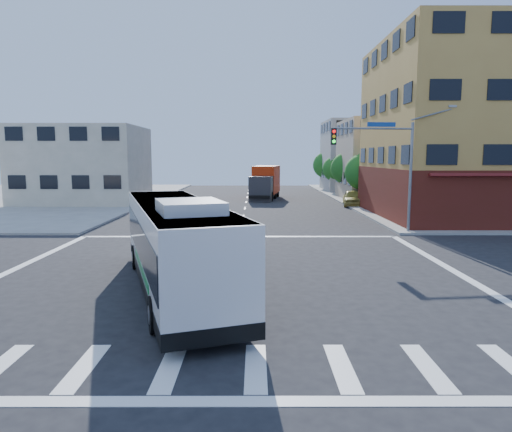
{
  "coord_description": "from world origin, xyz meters",
  "views": [
    {
      "loc": [
        0.99,
        -18.05,
        4.86
      ],
      "look_at": [
        1.02,
        2.65,
        2.17
      ],
      "focal_mm": 32.0,
      "sensor_mm": 36.0,
      "label": 1
    }
  ],
  "objects": [
    {
      "name": "building_east_far",
      "position": [
        16.98,
        47.98,
        5.01
      ],
      "size": [
        12.06,
        10.06,
        10.0
      ],
      "color": "#979792",
      "rests_on": "ground"
    },
    {
      "name": "street_tree_a",
      "position": [
        11.9,
        27.92,
        3.59
      ],
      "size": [
        3.6,
        3.6,
        5.53
      ],
      "color": "#341F13",
      "rests_on": "ground"
    },
    {
      "name": "street_tree_c",
      "position": [
        11.9,
        43.92,
        3.46
      ],
      "size": [
        3.4,
        3.4,
        5.29
      ],
      "color": "#341F13",
      "rests_on": "ground"
    },
    {
      "name": "box_truck",
      "position": [
        2.13,
        34.94,
        1.85
      ],
      "size": [
        3.83,
        8.76,
        3.81
      ],
      "rotation": [
        0.0,
        0.0,
        -0.17
      ],
      "color": "#27272C",
      "rests_on": "ground"
    },
    {
      "name": "corner_building_ne",
      "position": [
        19.99,
        18.48,
        5.89
      ],
      "size": [
        18.1,
        15.44,
        14.0
      ],
      "color": "#B98F42",
      "rests_on": "ground"
    },
    {
      "name": "ground",
      "position": [
        0.0,
        0.0,
        0.0
      ],
      "size": [
        120.0,
        120.0,
        0.0
      ],
      "primitive_type": "plane",
      "color": "black",
      "rests_on": "ground"
    },
    {
      "name": "building_east_near",
      "position": [
        16.98,
        33.98,
        4.51
      ],
      "size": [
        12.06,
        10.06,
        9.0
      ],
      "color": "tan",
      "rests_on": "ground"
    },
    {
      "name": "parked_car",
      "position": [
        10.72,
        27.36,
        0.79
      ],
      "size": [
        2.53,
        4.84,
        1.57
      ],
      "primitive_type": "imported",
      "rotation": [
        0.0,
        0.0,
        -0.15
      ],
      "color": "#B5A547",
      "rests_on": "ground"
    },
    {
      "name": "street_tree_d",
      "position": [
        11.9,
        51.92,
        3.88
      ],
      "size": [
        4.0,
        4.0,
        6.03
      ],
      "color": "#341F13",
      "rests_on": "ground"
    },
    {
      "name": "transit_bus",
      "position": [
        -1.88,
        -1.85,
        1.75
      ],
      "size": [
        6.25,
        12.3,
        3.58
      ],
      "rotation": [
        0.0,
        0.0,
        0.32
      ],
      "color": "black",
      "rests_on": "ground"
    },
    {
      "name": "signal_mast_ne",
      "position": [
        9.08,
        10.62,
        4.98
      ],
      "size": [
        7.91,
        1.13,
        8.07
      ],
      "color": "slate",
      "rests_on": "ground"
    },
    {
      "name": "building_west",
      "position": [
        -17.02,
        29.98,
        4.01
      ],
      "size": [
        12.06,
        10.06,
        8.0
      ],
      "color": "beige",
      "rests_on": "ground"
    },
    {
      "name": "street_tree_b",
      "position": [
        11.9,
        35.92,
        3.75
      ],
      "size": [
        3.8,
        3.8,
        5.79
      ],
      "color": "#341F13",
      "rests_on": "ground"
    }
  ]
}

